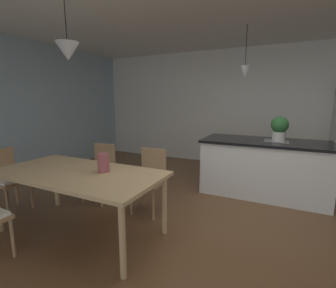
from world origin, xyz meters
TOP-DOWN VIEW (x-y plane):
  - ground_plane at (0.00, 0.00)m, footprint 10.00×8.40m
  - wall_back_kitchen at (0.00, 3.26)m, footprint 10.00×0.12m
  - window_wall_left_glazing at (-4.06, 0.00)m, footprint 0.06×8.40m
  - dining_table at (-1.51, -0.71)m, footprint 1.95×0.96m
  - chair_far_left at (-1.95, 0.15)m, footprint 0.43×0.43m
  - chair_window_end at (-2.86, -0.71)m, footprint 0.40×0.40m
  - chair_far_right at (-1.07, 0.15)m, footprint 0.41×0.41m
  - kitchen_island at (0.30, 1.49)m, footprint 1.96×0.90m
  - pendant_over_table at (-1.59, -0.66)m, footprint 0.25×0.25m
  - pendant_over_island_main at (-0.08, 1.49)m, footprint 0.17×0.17m
  - potted_plant_on_island at (0.49, 1.49)m, footprint 0.26×0.26m
  - vase_on_dining_table at (-1.24, -0.59)m, footprint 0.13×0.13m

SIDE VIEW (x-z plane):
  - ground_plane at x=0.00m, z-range -0.04..0.00m
  - kitchen_island at x=0.30m, z-range 0.01..0.92m
  - chair_far_left at x=-1.95m, z-range 0.04..0.91m
  - chair_window_end at x=-2.86m, z-range 0.04..0.91m
  - chair_far_right at x=-1.07m, z-range 0.04..0.91m
  - dining_table at x=-1.51m, z-range 0.31..1.05m
  - vase_on_dining_table at x=-1.24m, z-range 0.75..0.96m
  - potted_plant_on_island at x=0.49m, z-range 0.92..1.31m
  - wall_back_kitchen at x=0.00m, z-range 0.00..2.70m
  - window_wall_left_glazing at x=-4.06m, z-range 0.00..2.70m
  - pendant_over_island_main at x=-0.08m, z-range 1.58..2.39m
  - pendant_over_table at x=-1.59m, z-range 1.69..2.43m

